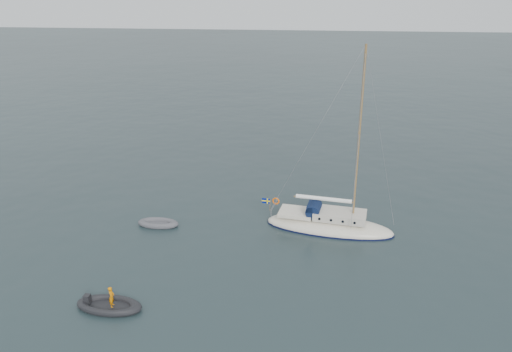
# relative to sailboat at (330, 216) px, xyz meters

# --- Properties ---
(ground) EXTENTS (300.00, 300.00, 0.00)m
(ground) POSITION_rel_sailboat_xyz_m (-3.47, -0.22, -0.95)
(ground) COLOR black
(ground) RESTS_ON ground
(sailboat) EXTENTS (8.80, 2.64, 12.52)m
(sailboat) POSITION_rel_sailboat_xyz_m (0.00, 0.00, 0.00)
(sailboat) COLOR silver
(sailboat) RESTS_ON ground
(dinghy) EXTENTS (2.78, 1.25, 0.40)m
(dinghy) POSITION_rel_sailboat_xyz_m (-11.37, -0.87, -0.77)
(dinghy) COLOR #4E4E53
(dinghy) RESTS_ON ground
(rib) EXTENTS (3.41, 1.55, 1.28)m
(rib) POSITION_rel_sailboat_xyz_m (-11.04, -10.03, -0.74)
(rib) COLOR black
(rib) RESTS_ON ground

